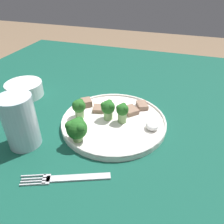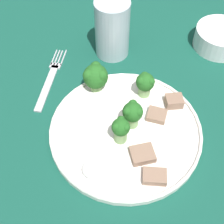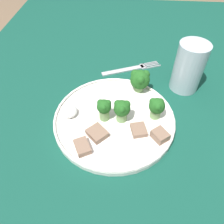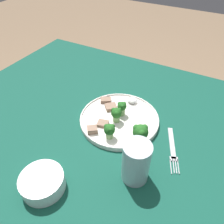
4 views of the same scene
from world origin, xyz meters
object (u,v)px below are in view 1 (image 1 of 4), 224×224
fork (67,178)px  dinner_plate (114,121)px  drinking_glass (21,124)px  cream_bowl (25,90)px

fork → dinner_plate: bearing=-9.2°
dinner_plate → fork: (-0.20, 0.03, -0.01)m
dinner_plate → fork: dinner_plate is taller
drinking_glass → cream_bowl: bearing=36.6°
dinner_plate → fork: 0.21m
dinner_plate → drinking_glass: 0.23m
fork → drinking_glass: 0.17m
cream_bowl → dinner_plate: bearing=-100.4°
dinner_plate → cream_bowl: bearing=79.6°
dinner_plate → fork: bearing=170.8°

